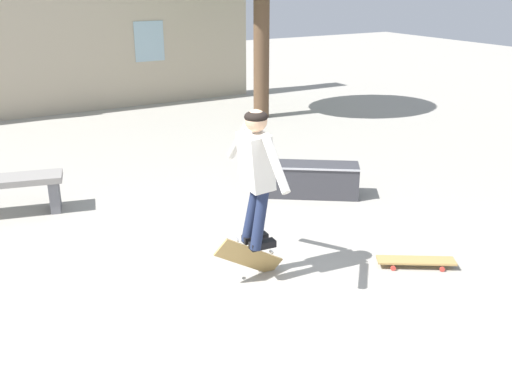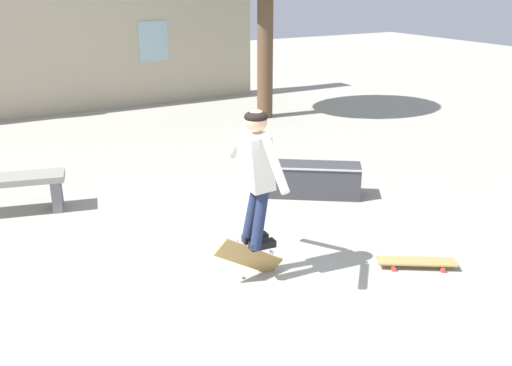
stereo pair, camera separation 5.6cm
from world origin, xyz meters
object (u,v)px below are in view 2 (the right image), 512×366
Objects in this scene: skate_ledge at (312,180)px; skateboard_resting at (417,261)px; skater at (256,167)px; skateboard_flipping at (249,257)px.

skate_ledge is 1.68× the size of skateboard_resting.
skater is 0.94m from skateboard_flipping.
skater is 1.75× the size of skateboard_resting.
skate_ledge is at bearing 46.46° from skater.
skateboard_flipping is at bearing -169.18° from skateboard_resting.
skater reaches higher than skateboard_resting.
skater is 1.76× the size of skateboard_flipping.
skate_ledge is 2.46m from skateboard_flipping.
skateboard_flipping is (-1.86, -1.61, 0.01)m from skate_ledge.
skate_ledge is 0.96× the size of skater.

